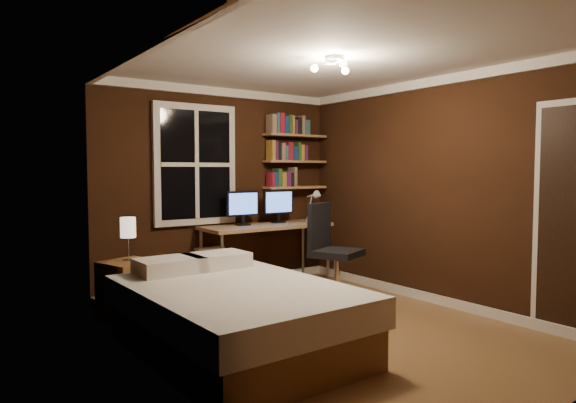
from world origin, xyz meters
TOP-DOWN VIEW (x-y plane):
  - floor at (0.00, 0.00)m, footprint 4.20×4.20m
  - wall_back at (0.00, 2.10)m, footprint 3.20×0.04m
  - wall_left at (-1.60, 0.00)m, footprint 0.04×4.20m
  - wall_right at (1.60, 0.00)m, footprint 0.04×4.20m
  - ceiling at (0.00, 0.00)m, footprint 3.20×4.20m
  - window at (-0.35, 2.06)m, footprint 1.06×0.06m
  - ceiling_fixture at (0.00, -0.10)m, footprint 0.44×0.44m
  - bookshelf_lower at (1.08, 1.98)m, footprint 0.92×0.22m
  - books_row_lower at (1.08, 1.98)m, footprint 0.42×0.16m
  - bookshelf_middle at (1.08, 1.98)m, footprint 0.92×0.22m
  - books_row_middle at (1.08, 1.98)m, footprint 0.60×0.16m
  - bookshelf_upper at (1.08, 1.98)m, footprint 0.92×0.22m
  - books_row_upper at (1.08, 1.98)m, footprint 0.60×0.16m
  - bed at (-1.00, -0.06)m, footprint 1.53×2.09m
  - nightstand at (-1.41, 1.36)m, footprint 0.59×0.59m
  - bedside_lamp at (-1.41, 1.36)m, footprint 0.15×0.15m
  - radiator at (-0.20, 2.00)m, footprint 0.36×0.13m
  - desk at (0.48, 1.76)m, footprint 1.68×0.63m
  - monitor_left at (0.18, 1.85)m, footprint 0.45×0.12m
  - monitor_right at (0.71, 1.85)m, footprint 0.45×0.12m
  - desk_lamp at (1.16, 1.68)m, footprint 0.14×0.32m
  - office_chair at (0.71, 0.76)m, footprint 0.66×0.66m

SIDE VIEW (x-z plane):
  - floor at x=0.00m, z-range 0.00..0.00m
  - radiator at x=-0.20m, z-range 0.00..0.54m
  - nightstand at x=-1.41m, z-range 0.00..0.58m
  - bed at x=-1.00m, z-range -0.05..0.64m
  - office_chair at x=0.71m, z-range -0.12..0.99m
  - desk at x=0.48m, z-range 0.34..1.14m
  - bedside_lamp at x=-1.41m, z-range 0.58..1.02m
  - monitor_left at x=0.18m, z-range 0.80..1.22m
  - monitor_right at x=0.71m, z-range 0.80..1.22m
  - desk_lamp at x=1.16m, z-range 0.80..1.24m
  - wall_back at x=0.00m, z-range 0.00..2.50m
  - wall_left at x=-1.60m, z-range 0.00..2.50m
  - wall_right at x=1.60m, z-range 0.00..2.50m
  - bookshelf_lower at x=1.08m, z-range 1.24..1.26m
  - books_row_lower at x=1.08m, z-range 1.26..1.49m
  - window at x=-0.35m, z-range 0.82..2.28m
  - bookshelf_middle at x=1.08m, z-range 1.59..1.61m
  - books_row_middle at x=1.08m, z-range 1.61..1.84m
  - bookshelf_upper at x=1.08m, z-range 1.94..1.96m
  - books_row_upper at x=1.08m, z-range 1.96..2.20m
  - ceiling_fixture at x=0.00m, z-range 2.31..2.49m
  - ceiling at x=0.00m, z-range 2.49..2.51m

